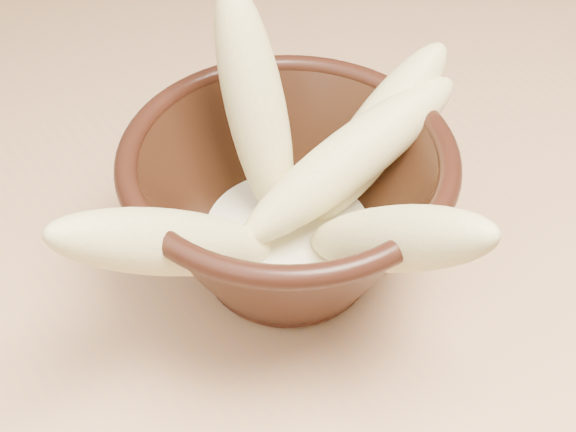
% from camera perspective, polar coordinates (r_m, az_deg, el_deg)
% --- Properties ---
extents(table, '(1.20, 0.80, 0.75)m').
position_cam_1_polar(table, '(0.70, -11.28, -2.75)').
color(table, tan).
rests_on(table, ground).
extents(bowl, '(0.21, 0.21, 0.12)m').
position_cam_1_polar(bowl, '(0.52, -0.00, 0.78)').
color(bowl, black).
rests_on(bowl, table).
extents(milk_puddle, '(0.12, 0.12, 0.02)m').
position_cam_1_polar(milk_puddle, '(0.54, 0.00, -1.40)').
color(milk_puddle, beige).
rests_on(milk_puddle, bowl).
extents(banana_upright, '(0.05, 0.11, 0.17)m').
position_cam_1_polar(banana_upright, '(0.52, -2.34, 7.88)').
color(banana_upright, '#CBBC78').
rests_on(banana_upright, bowl).
extents(banana_left, '(0.16, 0.05, 0.13)m').
position_cam_1_polar(banana_left, '(0.47, -8.32, -1.89)').
color(banana_left, '#CBBC78').
rests_on(banana_left, bowl).
extents(banana_right, '(0.14, 0.05, 0.12)m').
position_cam_1_polar(banana_right, '(0.55, 6.35, 5.88)').
color(banana_right, '#CBBC78').
rests_on(banana_right, bowl).
extents(banana_across, '(0.18, 0.04, 0.09)m').
position_cam_1_polar(banana_across, '(0.52, 4.42, 4.09)').
color(banana_across, '#CBBC78').
rests_on(banana_across, bowl).
extents(banana_front, '(0.06, 0.16, 0.13)m').
position_cam_1_polar(banana_front, '(0.47, 7.49, -1.63)').
color(banana_front, '#CBBC78').
rests_on(banana_front, bowl).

